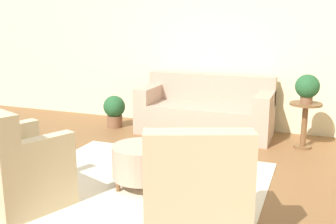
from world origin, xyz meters
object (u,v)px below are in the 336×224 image
object	(u,v)px
armchair_left	(15,168)
potted_plant_floor	(114,110)
ottoman_table	(142,161)
potted_plant_on_side_table	(307,87)
armchair_right	(196,198)
side_table	(305,118)
couch	(205,112)

from	to	relation	value
armchair_left	potted_plant_floor	world-z (taller)	armchair_left
ottoman_table	potted_plant_on_side_table	world-z (taller)	potted_plant_on_side_table
armchair_right	side_table	xyz separation A→B (m)	(0.72, 2.95, 0.05)
potted_plant_floor	armchair_right	bearing A→B (deg)	-51.36
side_table	potted_plant_floor	size ratio (longest dim) A/B	1.21
potted_plant_on_side_table	side_table	bearing A→B (deg)	180.00
side_table	potted_plant_on_side_table	world-z (taller)	potted_plant_on_side_table
armchair_left	armchair_right	distance (m)	1.84
ottoman_table	potted_plant_on_side_table	distance (m)	2.71
couch	ottoman_table	world-z (taller)	couch
couch	armchair_left	size ratio (longest dim) A/B	2.06
armchair_left	side_table	size ratio (longest dim) A/B	1.56
couch	armchair_right	xyz separation A→B (m)	(0.82, -3.18, 0.05)
side_table	potted_plant_on_side_table	size ratio (longest dim) A/B	1.62
armchair_left	potted_plant_floor	size ratio (longest dim) A/B	1.89
potted_plant_on_side_table	couch	bearing A→B (deg)	171.48
couch	side_table	size ratio (longest dim) A/B	3.22
armchair_left	potted_plant_on_side_table	bearing A→B (deg)	49.07
ottoman_table	potted_plant_floor	xyz separation A→B (m)	(-1.52, 2.15, 0.00)
armchair_right	potted_plant_floor	xyz separation A→B (m)	(-2.39, 2.98, -0.08)
couch	ottoman_table	distance (m)	2.35
side_table	potted_plant_floor	world-z (taller)	side_table
armchair_left	ottoman_table	distance (m)	1.29
couch	armchair_left	bearing A→B (deg)	-107.78
armchair_right	side_table	world-z (taller)	armchair_right
potted_plant_on_side_table	armchair_right	bearing A→B (deg)	-103.64
couch	potted_plant_on_side_table	distance (m)	1.65
armchair_left	side_table	world-z (taller)	armchair_left
side_table	potted_plant_on_side_table	xyz separation A→B (m)	(0.00, 0.00, 0.45)
couch	potted_plant_on_side_table	size ratio (longest dim) A/B	5.23
armchair_left	ottoman_table	bearing A→B (deg)	40.62
potted_plant_floor	potted_plant_on_side_table	bearing A→B (deg)	-0.57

